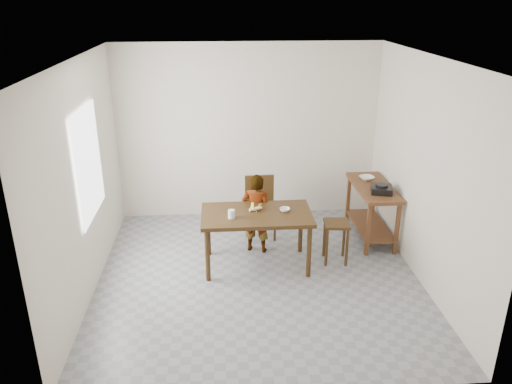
{
  "coord_description": "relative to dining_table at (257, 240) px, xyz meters",
  "views": [
    {
      "loc": [
        -0.45,
        -5.45,
        3.35
      ],
      "look_at": [
        0.0,
        0.4,
        1.0
      ],
      "focal_mm": 35.0,
      "sensor_mm": 36.0,
      "label": 1
    }
  ],
  "objects": [
    {
      "name": "serving_bowl",
      "position": [
        1.69,
        0.96,
        0.45
      ],
      "size": [
        0.26,
        0.26,
        0.05
      ],
      "primitive_type": "imported",
      "rotation": [
        0.0,
        0.0,
        0.32
      ],
      "color": "white",
      "rests_on": "prep_counter"
    },
    {
      "name": "wall_left",
      "position": [
        -2.02,
        -0.3,
        0.98
      ],
      "size": [
        0.04,
        4.0,
        2.7
      ],
      "primitive_type": "cube",
      "color": "silver",
      "rests_on": "ground"
    },
    {
      "name": "window_pane",
      "position": [
        -1.97,
        -0.1,
        1.12
      ],
      "size": [
        0.02,
        1.1,
        1.3
      ],
      "primitive_type": "cube",
      "color": "white",
      "rests_on": "wall_left"
    },
    {
      "name": "dining_chair",
      "position": [
        0.13,
        0.85,
        0.07
      ],
      "size": [
        0.44,
        0.44,
        0.88
      ],
      "primitive_type": null,
      "rotation": [
        0.0,
        0.0,
        0.03
      ],
      "color": "#39250F",
      "rests_on": "floor"
    },
    {
      "name": "stool",
      "position": [
        1.05,
        0.03,
        -0.09
      ],
      "size": [
        0.35,
        0.35,
        0.57
      ],
      "primitive_type": null,
      "rotation": [
        0.0,
        0.0,
        -0.09
      ],
      "color": "#39250F",
      "rests_on": "floor"
    },
    {
      "name": "ceiling",
      "position": [
        0.0,
        -0.3,
        2.35
      ],
      "size": [
        4.0,
        4.0,
        0.04
      ],
      "primitive_type": "cube",
      "color": "white",
      "rests_on": "wall_back"
    },
    {
      "name": "wall_front",
      "position": [
        0.0,
        -2.32,
        0.98
      ],
      "size": [
        4.0,
        0.04,
        2.7
      ],
      "primitive_type": "cube",
      "color": "silver",
      "rests_on": "ground"
    },
    {
      "name": "wall_right",
      "position": [
        2.02,
        -0.3,
        0.98
      ],
      "size": [
        0.04,
        4.0,
        2.7
      ],
      "primitive_type": "cube",
      "color": "silver",
      "rests_on": "ground"
    },
    {
      "name": "floor",
      "position": [
        0.0,
        -0.3,
        -0.4
      ],
      "size": [
        4.0,
        4.0,
        0.04
      ],
      "primitive_type": "cube",
      "color": "gray",
      "rests_on": "ground"
    },
    {
      "name": "child",
      "position": [
        0.03,
        0.41,
        0.19
      ],
      "size": [
        0.47,
        0.38,
        1.12
      ],
      "primitive_type": "imported",
      "rotation": [
        0.0,
        0.0,
        2.85
      ],
      "color": "white",
      "rests_on": "floor"
    },
    {
      "name": "wall_back",
      "position": [
        0.0,
        1.72,
        0.98
      ],
      "size": [
        4.0,
        0.04,
        2.7
      ],
      "primitive_type": "cube",
      "color": "silver",
      "rests_on": "ground"
    },
    {
      "name": "glass_tumbler",
      "position": [
        -0.32,
        -0.12,
        0.43
      ],
      "size": [
        0.11,
        0.11,
        0.11
      ],
      "primitive_type": "cylinder",
      "rotation": [
        0.0,
        0.0,
        -0.38
      ],
      "color": "white",
      "rests_on": "dining_table"
    },
    {
      "name": "prep_counter",
      "position": [
        1.72,
        0.7,
        0.03
      ],
      "size": [
        0.5,
        1.2,
        0.8
      ],
      "primitive_type": null,
      "color": "#58321A",
      "rests_on": "floor"
    },
    {
      "name": "small_bowl",
      "position": [
        0.36,
        0.04,
        0.4
      ],
      "size": [
        0.15,
        0.15,
        0.04
      ],
      "primitive_type": "imported",
      "rotation": [
        0.0,
        0.0,
        -0.12
      ],
      "color": "white",
      "rests_on": "dining_table"
    },
    {
      "name": "gas_burner",
      "position": [
        1.75,
        0.45,
        0.47
      ],
      "size": [
        0.34,
        0.34,
        0.09
      ],
      "primitive_type": "cube",
      "rotation": [
        0.0,
        0.0,
        -0.25
      ],
      "color": "black",
      "rests_on": "prep_counter"
    },
    {
      "name": "dining_table",
      "position": [
        0.0,
        0.0,
        0.0
      ],
      "size": [
        1.4,
        0.8,
        0.75
      ],
      "primitive_type": null,
      "color": "#39250F",
      "rests_on": "floor"
    },
    {
      "name": "banana",
      "position": [
        -0.01,
        0.08,
        0.41
      ],
      "size": [
        0.22,
        0.18,
        0.07
      ],
      "primitive_type": null,
      "rotation": [
        0.0,
        0.0,
        0.27
      ],
      "color": "yellow",
      "rests_on": "dining_table"
    }
  ]
}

